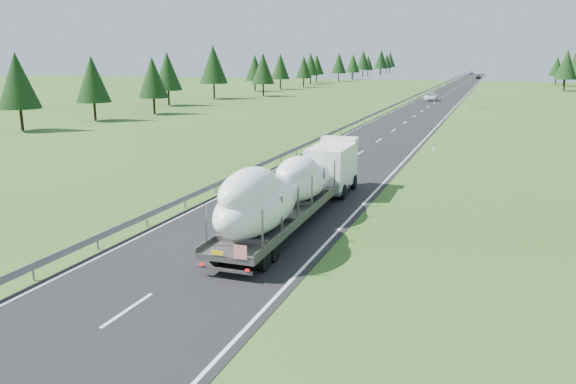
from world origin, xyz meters
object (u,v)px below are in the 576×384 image
(boat_truck, at_px, (291,186))
(distant_van, at_px, (431,97))
(distant_car_blue, at_px, (471,73))
(distant_car_dark, at_px, (478,77))
(highway_sign, at_px, (470,98))

(boat_truck, relative_size, distant_van, 3.37)
(boat_truck, bearing_deg, distant_car_blue, 90.93)
(distant_car_blue, bearing_deg, distant_car_dark, -88.28)
(boat_truck, relative_size, distant_car_blue, 4.35)
(distant_van, relative_size, distant_car_dark, 1.26)
(highway_sign, xyz_separation_m, distant_car_blue, (-9.93, 207.68, -1.09))
(highway_sign, height_order, boat_truck, boat_truck)
(highway_sign, bearing_deg, distant_van, 117.81)
(boat_truck, height_order, distant_van, boat_truck)
(distant_car_dark, bearing_deg, boat_truck, -87.46)
(distant_car_blue, bearing_deg, distant_van, -93.17)
(boat_truck, distance_m, distant_car_blue, 284.71)
(boat_truck, bearing_deg, distant_car_dark, 89.64)
(distant_van, bearing_deg, highway_sign, -64.22)
(distant_car_blue, bearing_deg, boat_truck, -92.64)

